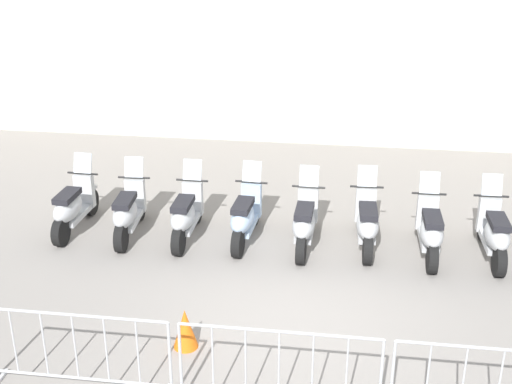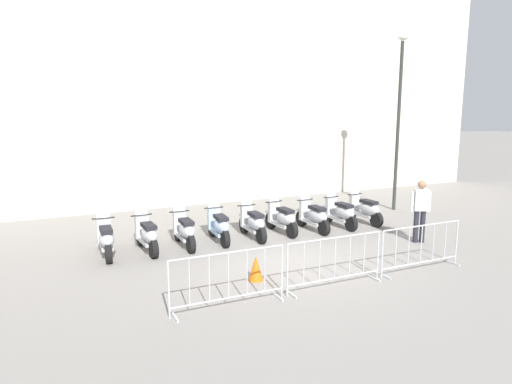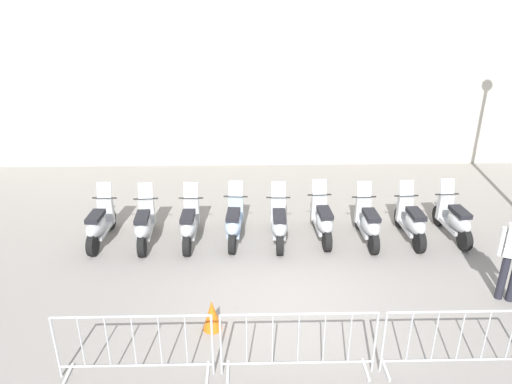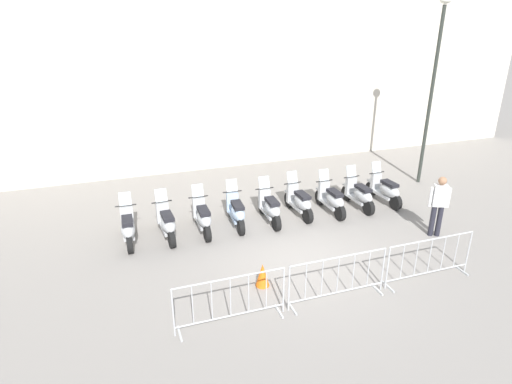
% 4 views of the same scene
% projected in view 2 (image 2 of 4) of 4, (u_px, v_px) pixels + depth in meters
% --- Properties ---
extents(ground_plane, '(120.00, 120.00, 0.00)m').
position_uv_depth(ground_plane, '(294.00, 263.00, 10.95)').
color(ground_plane, gray).
extents(building_facade, '(27.96, 7.52, 10.71)m').
position_uv_depth(building_facade, '(184.00, 65.00, 17.83)').
color(building_facade, beige).
rests_on(building_facade, ground).
extents(motorcycle_0, '(0.62, 1.72, 1.24)m').
position_uv_depth(motorcycle_0, '(106.00, 239.00, 11.30)').
color(motorcycle_0, black).
rests_on(motorcycle_0, ground).
extents(motorcycle_1, '(0.72, 1.70, 1.24)m').
position_uv_depth(motorcycle_1, '(147.00, 235.00, 11.67)').
color(motorcycle_1, black).
rests_on(motorcycle_1, ground).
extents(motorcycle_2, '(0.65, 1.72, 1.24)m').
position_uv_depth(motorcycle_2, '(185.00, 231.00, 12.10)').
color(motorcycle_2, black).
rests_on(motorcycle_2, ground).
extents(motorcycle_3, '(0.60, 1.72, 1.24)m').
position_uv_depth(motorcycle_3, '(219.00, 226.00, 12.57)').
color(motorcycle_3, black).
rests_on(motorcycle_3, ground).
extents(motorcycle_4, '(0.64, 1.72, 1.24)m').
position_uv_depth(motorcycle_4, '(253.00, 223.00, 12.92)').
color(motorcycle_4, black).
rests_on(motorcycle_4, ground).
extents(motorcycle_5, '(0.71, 1.71, 1.24)m').
position_uv_depth(motorcycle_5, '(282.00, 219.00, 13.46)').
color(motorcycle_5, black).
rests_on(motorcycle_5, ground).
extents(motorcycle_6, '(0.68, 1.71, 1.24)m').
position_uv_depth(motorcycle_6, '(314.00, 216.00, 13.74)').
color(motorcycle_6, black).
rests_on(motorcycle_6, ground).
extents(motorcycle_7, '(0.69, 1.71, 1.24)m').
position_uv_depth(motorcycle_7, '(340.00, 213.00, 14.20)').
color(motorcycle_7, black).
rests_on(motorcycle_7, ground).
extents(motorcycle_8, '(0.72, 1.70, 1.24)m').
position_uv_depth(motorcycle_8, '(365.00, 210.00, 14.68)').
color(motorcycle_8, black).
rests_on(motorcycle_8, ground).
extents(barrier_segment_0, '(2.23, 0.82, 1.07)m').
position_uv_depth(barrier_segment_0, '(228.00, 280.00, 8.37)').
color(barrier_segment_0, '#B2B5B7').
rests_on(barrier_segment_0, ground).
extents(barrier_segment_1, '(2.23, 0.82, 1.07)m').
position_uv_depth(barrier_segment_1, '(335.00, 262.00, 9.35)').
color(barrier_segment_1, '#B2B5B7').
rests_on(barrier_segment_1, ground).
extents(barrier_segment_2, '(2.23, 0.82, 1.07)m').
position_uv_depth(barrier_segment_2, '(421.00, 248.00, 10.34)').
color(barrier_segment_2, '#B2B5B7').
rests_on(barrier_segment_2, ground).
extents(street_lamp, '(0.36, 0.36, 6.20)m').
position_uv_depth(street_lamp, '(399.00, 108.00, 16.20)').
color(street_lamp, '#2D332D').
rests_on(street_lamp, ground).
extents(officer_near_row_end, '(0.53, 0.31, 1.73)m').
position_uv_depth(officer_near_row_end, '(420.00, 208.00, 12.49)').
color(officer_near_row_end, '#23232D').
rests_on(officer_near_row_end, ground).
extents(traffic_cone, '(0.32, 0.32, 0.55)m').
position_uv_depth(traffic_cone, '(256.00, 268.00, 9.76)').
color(traffic_cone, orange).
rests_on(traffic_cone, ground).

